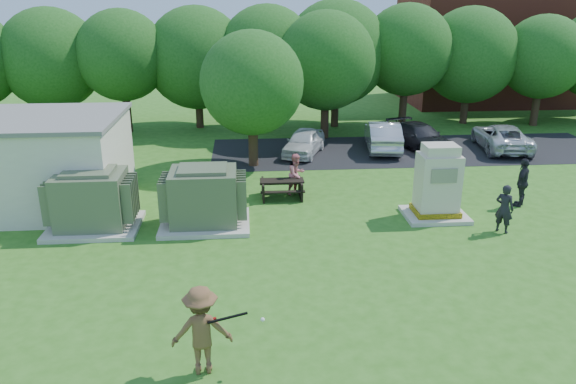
{
  "coord_description": "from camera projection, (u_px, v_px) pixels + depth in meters",
  "views": [
    {
      "loc": [
        -1.38,
        -13.4,
        7.46
      ],
      "look_at": [
        0.0,
        4.0,
        1.3
      ],
      "focal_mm": 35.0,
      "sensor_mm": 36.0,
      "label": 1
    }
  ],
  "objects": [
    {
      "name": "parking_strip",
      "position": [
        411.0,
        150.0,
        28.39
      ],
      "size": [
        20.0,
        6.0,
        0.01
      ],
      "primitive_type": "cube",
      "color": "#232326",
      "rests_on": "ground"
    },
    {
      "name": "tree_row",
      "position": [
        299.0,
        57.0,
        31.32
      ],
      "size": [
        41.3,
        13.3,
        7.3
      ],
      "color": "#47301E",
      "rests_on": "ground"
    },
    {
      "name": "transformer_left",
      "position": [
        92.0,
        202.0,
        18.61
      ],
      "size": [
        3.0,
        2.4,
        2.07
      ],
      "color": "beige",
      "rests_on": "ground"
    },
    {
      "name": "generator_cabinet",
      "position": [
        437.0,
        186.0,
        19.53
      ],
      "size": [
        2.17,
        1.78,
        2.64
      ],
      "color": "beige",
      "rests_on": "ground"
    },
    {
      "name": "picnic_table",
      "position": [
        282.0,
        187.0,
        21.66
      ],
      "size": [
        1.68,
        1.26,
        0.72
      ],
      "color": "black",
      "rests_on": "ground"
    },
    {
      "name": "person_at_picnic",
      "position": [
        296.0,
        174.0,
        21.96
      ],
      "size": [
        1.0,
        0.97,
        1.63
      ],
      "primitive_type": "imported",
      "rotation": [
        0.0,
        0.0,
        0.66
      ],
      "color": "#D16F73",
      "rests_on": "ground"
    },
    {
      "name": "person_walking_right",
      "position": [
        523.0,
        182.0,
        20.68
      ],
      "size": [
        1.03,
        1.11,
        1.83
      ],
      "primitive_type": "imported",
      "rotation": [
        0.0,
        0.0,
        4.01
      ],
      "color": "#232328",
      "rests_on": "ground"
    },
    {
      "name": "brick_building",
      "position": [
        511.0,
        45.0,
        40.57
      ],
      "size": [
        15.0,
        8.0,
        8.0
      ],
      "primitive_type": "cube",
      "color": "maroon",
      "rests_on": "ground"
    },
    {
      "name": "ground",
      "position": [
        300.0,
        286.0,
        15.18
      ],
      "size": [
        120.0,
        120.0,
        0.0
      ],
      "primitive_type": "plane",
      "color": "#2D6619",
      "rests_on": "ground"
    },
    {
      "name": "person_by_generator",
      "position": [
        504.0,
        209.0,
        18.39
      ],
      "size": [
        0.71,
        0.7,
        1.65
      ],
      "primitive_type": "imported",
      "rotation": [
        0.0,
        0.0,
        2.37
      ],
      "color": "black",
      "rests_on": "ground"
    },
    {
      "name": "car_silver_a",
      "position": [
        383.0,
        136.0,
        28.29
      ],
      "size": [
        2.13,
        4.6,
        1.46
      ],
      "primitive_type": "imported",
      "rotation": [
        0.0,
        0.0,
        3.01
      ],
      "color": "#AFAFB4",
      "rests_on": "ground"
    },
    {
      "name": "car_white",
      "position": [
        304.0,
        142.0,
        27.5
      ],
      "size": [
        2.71,
        3.95,
        1.25
      ],
      "primitive_type": "imported",
      "rotation": [
        0.0,
        0.0,
        -0.37
      ],
      "color": "silver",
      "rests_on": "ground"
    },
    {
      "name": "batting_equipment",
      "position": [
        230.0,
        318.0,
        11.35
      ],
      "size": [
        1.2,
        0.36,
        0.14
      ],
      "color": "black",
      "rests_on": "ground"
    },
    {
      "name": "batter",
      "position": [
        202.0,
        330.0,
        11.47
      ],
      "size": [
        1.31,
        0.81,
        1.95
      ],
      "primitive_type": "imported",
      "rotation": [
        0.0,
        0.0,
        3.21
      ],
      "color": "brown",
      "rests_on": "ground"
    },
    {
      "name": "car_dark",
      "position": [
        420.0,
        137.0,
        28.53
      ],
      "size": [
        2.96,
        4.63,
        1.25
      ],
      "primitive_type": "imported",
      "rotation": [
        0.0,
        0.0,
        0.3
      ],
      "color": "black",
      "rests_on": "ground"
    },
    {
      "name": "transformer_right",
      "position": [
        204.0,
        198.0,
        18.88
      ],
      "size": [
        3.0,
        2.4,
        2.07
      ],
      "color": "beige",
      "rests_on": "ground"
    },
    {
      "name": "car_silver_b",
      "position": [
        501.0,
        137.0,
        28.36
      ],
      "size": [
        2.77,
        4.92,
        1.3
      ],
      "primitive_type": "imported",
      "rotation": [
        0.0,
        0.0,
        3.0
      ],
      "color": "silver",
      "rests_on": "ground"
    }
  ]
}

